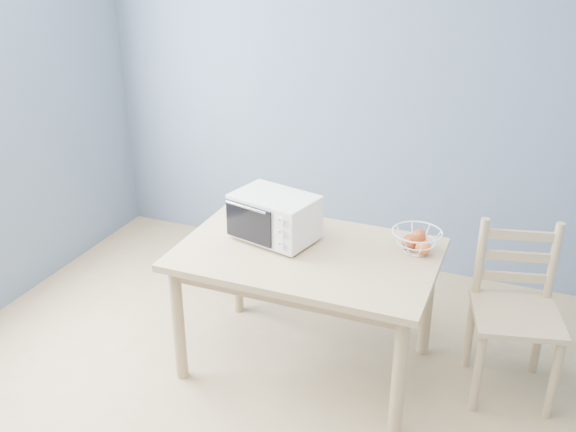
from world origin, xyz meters
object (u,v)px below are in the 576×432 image
at_px(toaster_oven, 272,216).
at_px(fruit_basket, 417,240).
at_px(dining_chair, 514,314).
at_px(dining_table, 307,267).

relative_size(toaster_oven, fruit_basket, 1.42).
bearing_deg(dining_chair, dining_table, 178.64).
relative_size(dining_table, dining_chair, 1.47).
bearing_deg(dining_table, toaster_oven, 162.48).
distance_m(fruit_basket, dining_chair, 0.65).
distance_m(dining_table, toaster_oven, 0.35).
bearing_deg(toaster_oven, fruit_basket, 23.99).
relative_size(dining_table, toaster_oven, 2.72).
bearing_deg(fruit_basket, toaster_oven, -169.98).
relative_size(dining_table, fruit_basket, 3.88).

